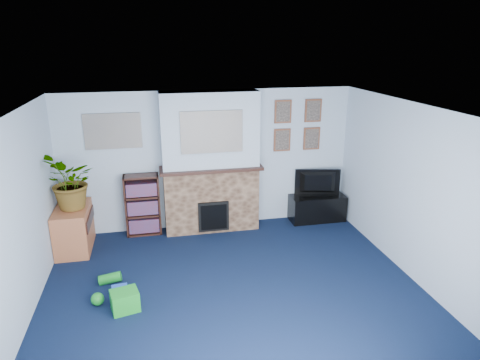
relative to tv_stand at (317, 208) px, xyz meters
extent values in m
cube|color=#0D1833|center=(-1.95, -2.03, -0.22)|extent=(5.00, 4.50, 0.01)
cube|color=white|center=(-1.95, -2.03, 2.17)|extent=(5.00, 4.50, 0.01)
cube|color=#AEBFD3|center=(-1.95, 0.22, 0.97)|extent=(5.00, 0.04, 2.40)
cube|color=#AEBFD3|center=(-1.95, -4.28, 0.97)|extent=(5.00, 0.04, 2.40)
cube|color=#AEBFD3|center=(-4.45, -2.03, 0.97)|extent=(0.04, 4.50, 2.40)
cube|color=#AEBFD3|center=(0.55, -2.03, 0.97)|extent=(0.04, 4.50, 2.40)
cube|color=brown|center=(-1.95, 0.02, 0.33)|extent=(1.60, 0.40, 1.10)
cube|color=brown|center=(-1.95, 0.02, 1.52)|extent=(1.60, 0.40, 1.30)
cube|color=brown|center=(-1.95, -0.01, 0.90)|extent=(1.72, 0.50, 0.05)
cube|color=brown|center=(-1.95, -0.19, 0.10)|extent=(0.52, 0.08, 0.52)
cube|color=brown|center=(-1.95, -0.23, 0.10)|extent=(0.44, 0.02, 0.44)
cube|color=gray|center=(-1.95, -0.19, 1.56)|extent=(1.00, 0.03, 0.68)
cube|color=gray|center=(-3.50, 0.21, 1.55)|extent=(0.90, 0.03, 0.58)
cube|color=brown|center=(-0.65, 0.20, 1.77)|extent=(0.30, 0.03, 0.40)
cube|color=brown|center=(-0.10, 0.20, 1.77)|extent=(0.30, 0.03, 0.40)
cube|color=brown|center=(-0.65, 0.20, 1.27)|extent=(0.30, 0.03, 0.40)
cube|color=brown|center=(-0.10, 0.20, 1.27)|extent=(0.30, 0.03, 0.40)
cube|color=black|center=(0.00, 0.00, 0.00)|extent=(1.00, 0.42, 0.47)
imported|color=black|center=(0.00, 0.02, 0.49)|extent=(0.83, 0.27, 0.47)
cube|color=black|center=(-3.12, 0.20, 0.30)|extent=(0.58, 0.02, 1.05)
cube|color=black|center=(-3.39, 0.07, 0.30)|extent=(0.03, 0.28, 1.05)
cube|color=black|center=(-2.84, 0.07, 0.30)|extent=(0.03, 0.28, 1.05)
cube|color=black|center=(-3.12, 0.07, -0.21)|extent=(0.56, 0.28, 0.03)
cube|color=black|center=(-3.12, 0.07, 0.12)|extent=(0.56, 0.28, 0.03)
cube|color=black|center=(-3.12, 0.07, 0.46)|extent=(0.56, 0.28, 0.03)
cube|color=black|center=(-3.12, 0.07, 0.81)|extent=(0.56, 0.28, 0.03)
cube|color=black|center=(-3.12, 0.06, -0.05)|extent=(0.50, 0.22, 0.24)
cube|color=black|center=(-3.12, 0.06, 0.28)|extent=(0.50, 0.22, 0.24)
cube|color=black|center=(-3.12, 0.06, 0.59)|extent=(0.50, 0.22, 0.22)
cube|color=#B5613A|center=(-4.19, -0.29, 0.12)|extent=(0.50, 0.90, 0.70)
imported|color=#26661E|center=(-4.14, -0.34, 0.91)|extent=(0.75, 0.84, 0.88)
cube|color=gold|center=(-2.02, -0.03, 1.00)|extent=(0.11, 0.06, 0.15)
cylinder|color=#B2BFC6|center=(-1.60, -0.03, 1.01)|extent=(0.05, 0.05, 0.17)
sphere|color=gray|center=(-2.45, -0.03, 0.99)|extent=(0.12, 0.12, 0.12)
cylinder|color=blue|center=(-1.19, -0.03, 0.99)|extent=(0.07, 0.07, 0.13)
cube|color=#198C26|center=(-3.35, -2.13, -0.08)|extent=(0.38, 0.33, 0.26)
sphere|color=#198C26|center=(-3.69, -1.95, -0.13)|extent=(0.16, 0.16, 0.16)
cube|color=blue|center=(-3.41, -1.99, -0.11)|extent=(0.21, 0.21, 0.24)
cylinder|color=#198C26|center=(-3.58, -1.45, -0.15)|extent=(0.31, 0.14, 0.18)
camera|label=1|loc=(-2.89, -6.85, 2.98)|focal=32.00mm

